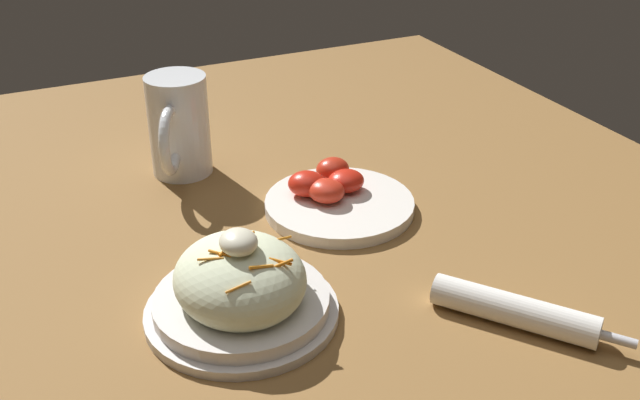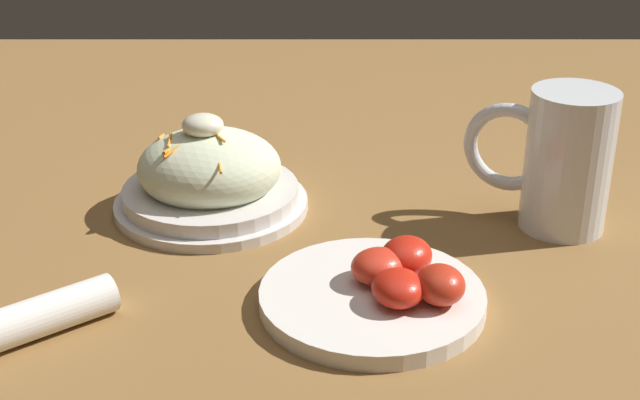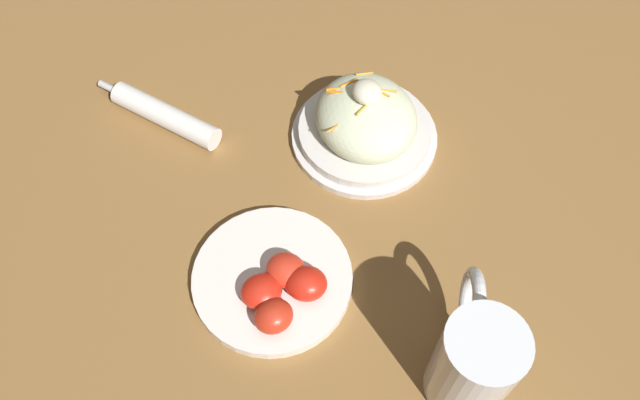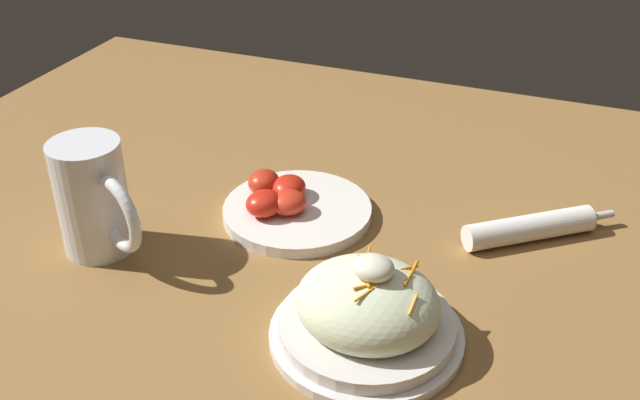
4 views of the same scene
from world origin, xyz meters
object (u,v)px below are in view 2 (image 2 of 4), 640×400
Objects in this scene: salad_plate at (212,178)px; tomato_plate at (385,291)px; beer_mug at (566,165)px; napkin_roll at (14,326)px.

salad_plate is 0.27m from tomato_plate.
beer_mug is at bearing 39.54° from tomato_plate.
tomato_plate is at bearing -48.76° from salad_plate.
napkin_roll is 0.32m from tomato_plate.
salad_plate reaches higher than tomato_plate.
salad_plate is at bearing 173.87° from beer_mug.
tomato_plate reaches higher than napkin_roll.
beer_mug reaches higher than salad_plate.
tomato_plate is (-0.19, -0.16, -0.05)m from beer_mug.
tomato_plate is (0.31, 0.06, -0.00)m from napkin_roll.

